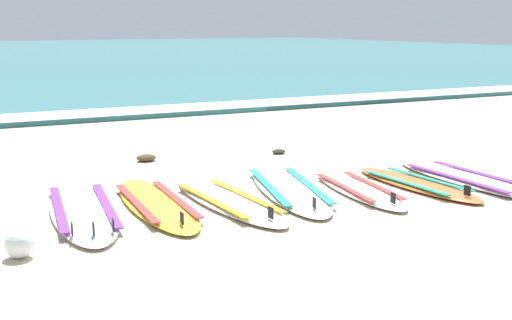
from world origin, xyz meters
name	(u,v)px	position (x,y,z in m)	size (l,w,h in m)	color
ground_plane	(280,205)	(0.00, 0.00, 0.00)	(80.00, 80.00, 0.00)	#C1B599
wave_foam_strip	(96,115)	(0.00, 7.52, 0.06)	(80.00, 1.24, 0.11)	white
surfboard_0	(83,210)	(-1.90, 0.63, 0.04)	(0.99, 2.62, 0.18)	white
surfboard_1	(156,204)	(-1.18, 0.51, 0.04)	(0.76, 2.36, 0.18)	yellow
surfboard_2	(228,201)	(-0.47, 0.27, 0.04)	(0.64, 2.27, 0.18)	white
surfboard_3	(289,189)	(0.37, 0.46, 0.04)	(1.28, 2.62, 0.18)	white
surfboard_4	(359,189)	(1.05, 0.08, 0.04)	(0.80, 2.04, 0.18)	white
surfboard_5	(417,184)	(1.80, -0.02, 0.04)	(0.55, 2.01, 0.18)	orange
surfboard_6	(469,179)	(2.52, -0.11, 0.04)	(0.65, 2.43, 0.18)	silver
beach_ball	(19,244)	(-2.68, -0.47, 0.12)	(0.23, 0.23, 0.23)	white
seaweed_clump_near_shoreline	(146,158)	(-0.50, 2.87, 0.05)	(0.27, 0.22, 0.10)	#4C4228
seaweed_clump_mid_sand	(279,151)	(1.38, 2.50, 0.04)	(0.20, 0.16, 0.07)	#2D381E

